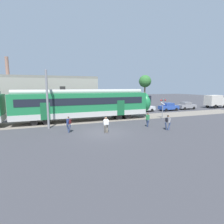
# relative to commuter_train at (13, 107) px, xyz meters

# --- Properties ---
(ground_plane) EXTENTS (160.00, 160.00, 0.00)m
(ground_plane) POSITION_rel_commuter_train_xyz_m (8.97, -7.10, -2.25)
(ground_plane) COLOR #38383D
(commuter_train) EXTENTS (38.05, 3.07, 4.73)m
(commuter_train) POSITION_rel_commuter_train_xyz_m (0.00, 0.00, 0.00)
(commuter_train) COLOR #B7B7B2
(commuter_train) RESTS_ON ground
(pedestrian_navy) EXTENTS (0.53, 0.67, 1.67)m
(pedestrian_navy) POSITION_rel_commuter_train_xyz_m (5.77, -5.81, -1.26)
(pedestrian_navy) COLOR navy
(pedestrian_navy) RESTS_ON ground
(pedestrian_white) EXTENTS (0.66, 0.55, 1.67)m
(pedestrian_white) POSITION_rel_commuter_train_xyz_m (9.31, -7.28, -1.29)
(pedestrian_white) COLOR #6B6051
(pedestrian_white) RESTS_ON ground
(pedestrian_green) EXTENTS (0.54, 0.69, 1.67)m
(pedestrian_green) POSITION_rel_commuter_train_xyz_m (14.74, -6.46, -1.29)
(pedestrian_green) COLOR navy
(pedestrian_green) RESTS_ON ground
(pedestrian_grey) EXTENTS (0.68, 0.54, 1.67)m
(pedestrian_grey) POSITION_rel_commuter_train_xyz_m (15.92, -8.57, -1.26)
(pedestrian_grey) COLOR navy
(pedestrian_grey) RESTS_ON ground
(parked_car_silver) EXTENTS (4.01, 1.78, 1.54)m
(parked_car_silver) POSITION_rel_commuter_train_xyz_m (21.00, 4.77, -1.47)
(parked_car_silver) COLOR #B7BABF
(parked_car_silver) RESTS_ON ground
(parked_car_blue) EXTENTS (4.05, 1.85, 1.54)m
(parked_car_blue) POSITION_rel_commuter_train_xyz_m (26.27, 4.28, -1.47)
(parked_car_blue) COLOR #284799
(parked_car_blue) RESTS_ON ground
(parked_car_grey) EXTENTS (4.04, 1.83, 1.54)m
(parked_car_grey) POSITION_rel_commuter_train_xyz_m (31.16, 4.69, -1.47)
(parked_car_grey) COLOR gray
(parked_car_grey) RESTS_ON ground
(box_truck) EXTENTS (5.31, 2.24, 2.82)m
(box_truck) POSITION_rel_commuter_train_xyz_m (39.24, 4.54, -0.68)
(box_truck) COLOR beige
(box_truck) RESTS_ON ground
(catenary_gantry) EXTENTS (0.24, 6.64, 6.53)m
(catenary_gantry) POSITION_rel_commuter_train_xyz_m (3.86, 0.00, 2.06)
(catenary_gantry) COLOR gray
(catenary_gantry) RESTS_ON ground
(crossing_signal) EXTENTS (0.96, 0.21, 3.00)m
(crossing_signal) POSITION_rel_commuter_train_xyz_m (19.66, -2.66, -0.24)
(crossing_signal) COLOR gray
(crossing_signal) RESTS_ON ground
(background_building) EXTENTS (17.05, 5.00, 9.20)m
(background_building) POSITION_rel_commuter_train_xyz_m (3.52, 7.48, 0.95)
(background_building) COLOR gray
(background_building) RESTS_ON ground
(street_tree_right) EXTENTS (2.93, 2.93, 7.46)m
(street_tree_right) POSITION_rel_commuter_train_xyz_m (26.19, 13.17, 3.67)
(street_tree_right) COLOR brown
(street_tree_right) RESTS_ON ground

